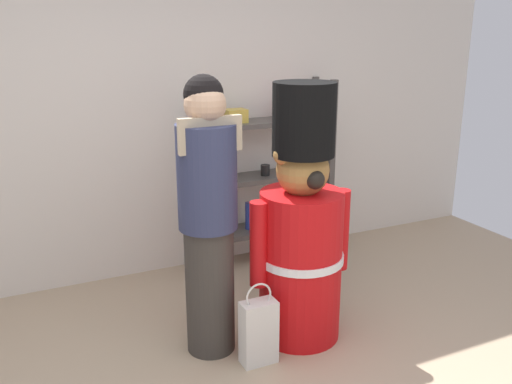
{
  "coord_description": "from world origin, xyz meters",
  "views": [
    {
      "loc": [
        -1.11,
        -2.05,
        1.95
      ],
      "look_at": [
        0.25,
        0.81,
        1.0
      ],
      "focal_mm": 38.97,
      "sensor_mm": 36.0,
      "label": 1
    }
  ],
  "objects_px": {
    "teddy_bear_guard": "(301,233)",
    "person_shopper": "(208,214)",
    "merchandise_shelf": "(264,172)",
    "shopping_bag": "(259,331)"
  },
  "relations": [
    {
      "from": "person_shopper",
      "to": "shopping_bag",
      "type": "xyz_separation_m",
      "value": [
        0.2,
        -0.27,
        -0.69
      ]
    },
    {
      "from": "teddy_bear_guard",
      "to": "person_shopper",
      "type": "distance_m",
      "value": 0.62
    },
    {
      "from": "merchandise_shelf",
      "to": "shopping_bag",
      "type": "distance_m",
      "value": 1.67
    },
    {
      "from": "teddy_bear_guard",
      "to": "person_shopper",
      "type": "relative_size",
      "value": 0.97
    },
    {
      "from": "person_shopper",
      "to": "shopping_bag",
      "type": "height_order",
      "value": "person_shopper"
    },
    {
      "from": "merchandise_shelf",
      "to": "teddy_bear_guard",
      "type": "height_order",
      "value": "teddy_bear_guard"
    },
    {
      "from": "teddy_bear_guard",
      "to": "shopping_bag",
      "type": "bearing_deg",
      "value": -154.63
    },
    {
      "from": "teddy_bear_guard",
      "to": "shopping_bag",
      "type": "height_order",
      "value": "teddy_bear_guard"
    },
    {
      "from": "merchandise_shelf",
      "to": "teddy_bear_guard",
      "type": "distance_m",
      "value": 1.27
    },
    {
      "from": "person_shopper",
      "to": "shopping_bag",
      "type": "relative_size",
      "value": 3.26
    }
  ]
}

